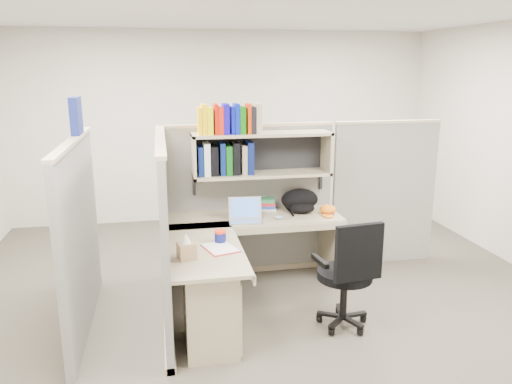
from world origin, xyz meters
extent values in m
plane|color=#38342B|center=(0.00, 0.00, 0.00)|extent=(6.00, 6.00, 0.00)
plane|color=beige|center=(0.00, 3.00, 1.35)|extent=(6.00, 0.00, 6.00)
plane|color=beige|center=(0.00, -3.00, 1.35)|extent=(6.00, 0.00, 6.00)
plane|color=silver|center=(0.00, 0.00, 2.70)|extent=(6.00, 6.00, 0.00)
cube|color=slate|center=(0.00, 0.90, 0.80)|extent=(1.80, 0.06, 1.60)
cube|color=tan|center=(0.00, 0.90, 1.61)|extent=(1.80, 0.08, 0.03)
cube|color=slate|center=(-0.90, 0.00, 0.80)|extent=(0.06, 1.80, 1.60)
cube|color=tan|center=(-0.90, 0.00, 1.61)|extent=(0.08, 1.80, 0.03)
cube|color=slate|center=(-1.60, 0.00, 0.80)|extent=(0.06, 1.80, 1.60)
cube|color=slate|center=(1.55, 0.90, 0.80)|extent=(1.20, 0.06, 1.60)
cube|color=navy|center=(-1.60, 0.35, 1.79)|extent=(0.07, 0.27, 0.32)
cube|color=white|center=(-0.87, 0.15, 1.20)|extent=(0.00, 0.21, 0.28)
cube|color=gray|center=(0.10, 0.70, 1.55)|extent=(1.40, 0.34, 0.03)
cube|color=gray|center=(0.10, 0.70, 1.14)|extent=(1.40, 0.34, 0.03)
cube|color=gray|center=(-0.58, 0.70, 1.34)|extent=(0.03, 0.34, 0.44)
cube|color=gray|center=(0.78, 0.70, 1.34)|extent=(0.03, 0.34, 0.44)
cube|color=black|center=(0.10, 0.86, 1.34)|extent=(1.38, 0.01, 0.41)
cube|color=#F2B705|center=(-0.52, 0.68, 1.69)|extent=(0.03, 0.20, 0.26)
cube|color=#F5BC05|center=(-0.48, 0.68, 1.71)|extent=(0.05, 0.20, 0.29)
cube|color=#EBE304|center=(-0.42, 0.68, 1.69)|extent=(0.06, 0.20, 0.26)
cube|color=#AE1106|center=(-0.36, 0.68, 1.71)|extent=(0.04, 0.20, 0.29)
cube|color=red|center=(-0.32, 0.68, 1.69)|extent=(0.05, 0.20, 0.26)
cube|color=#12059E|center=(-0.27, 0.68, 1.71)|extent=(0.06, 0.20, 0.29)
cube|color=#050E9A|center=(-0.20, 0.68, 1.69)|extent=(0.04, 0.20, 0.26)
cube|color=#041B90|center=(-0.16, 0.68, 1.71)|extent=(0.04, 0.20, 0.29)
cube|color=#0E5D06|center=(-0.11, 0.68, 1.69)|extent=(0.06, 0.20, 0.26)
cube|color=red|center=(-0.04, 0.68, 1.71)|extent=(0.04, 0.20, 0.29)
cube|color=black|center=(0.00, 0.68, 1.69)|extent=(0.05, 0.20, 0.26)
cube|color=tan|center=(0.05, 0.68, 1.71)|extent=(0.06, 0.20, 0.29)
cube|color=#081751|center=(-0.52, 0.72, 1.30)|extent=(0.05, 0.24, 0.29)
cube|color=silver|center=(-0.46, 0.72, 1.31)|extent=(0.06, 0.24, 0.32)
cube|color=black|center=(-0.39, 0.72, 1.30)|extent=(0.07, 0.24, 0.29)
cube|color=#071748|center=(-0.30, 0.72, 1.31)|extent=(0.05, 0.24, 0.32)
cube|color=#0A4C0E|center=(-0.24, 0.72, 1.30)|extent=(0.06, 0.24, 0.29)
cube|color=black|center=(-0.17, 0.72, 1.31)|extent=(0.07, 0.24, 0.32)
cube|color=gray|center=(-0.09, 0.72, 1.30)|extent=(0.05, 0.24, 0.29)
cube|color=#07124A|center=(-0.03, 0.72, 1.31)|extent=(0.06, 0.24, 0.32)
cube|color=gray|center=(0.00, 0.57, 0.71)|extent=(1.74, 0.60, 0.03)
cube|color=gray|center=(-0.57, -0.20, 0.71)|extent=(0.60, 1.34, 0.03)
cube|color=gray|center=(0.00, 0.27, 0.68)|extent=(1.74, 0.02, 0.07)
cube|color=gray|center=(-0.27, -0.20, 0.68)|extent=(0.02, 1.34, 0.07)
cube|color=gray|center=(-0.57, -0.55, 0.34)|extent=(0.40, 0.55, 0.68)
cube|color=tan|center=(-0.36, -0.55, 0.54)|extent=(0.02, 0.50, 0.16)
cube|color=tan|center=(-0.36, -0.55, 0.36)|extent=(0.02, 0.50, 0.16)
cube|color=tan|center=(-0.36, -0.55, 0.14)|extent=(0.02, 0.50, 0.22)
cube|color=#B2B2B7|center=(-0.35, -0.55, 0.54)|extent=(0.01, 0.12, 0.01)
cube|color=gray|center=(0.80, 0.60, 0.35)|extent=(0.03, 0.55, 0.70)
cylinder|color=navy|center=(-0.43, -0.12, 0.77)|extent=(0.10, 0.10, 0.09)
cylinder|color=red|center=(-0.43, -0.12, 0.82)|extent=(0.10, 0.10, 0.02)
ellipsoid|color=#7B8CAF|center=(0.22, 0.44, 0.75)|extent=(0.10, 0.07, 0.03)
cylinder|color=silver|center=(-0.07, 0.75, 0.78)|extent=(0.07, 0.07, 0.10)
cylinder|color=black|center=(0.59, -0.44, 0.48)|extent=(0.47, 0.47, 0.07)
cube|color=black|center=(0.62, -0.65, 0.76)|extent=(0.41, 0.10, 0.47)
cylinder|color=black|center=(0.59, -0.44, 0.29)|extent=(0.06, 0.06, 0.41)
cylinder|color=black|center=(0.59, -0.44, 0.05)|extent=(0.45, 0.45, 0.10)
cube|color=black|center=(0.36, -0.47, 0.64)|extent=(0.07, 0.27, 0.04)
cube|color=black|center=(0.82, -0.41, 0.64)|extent=(0.07, 0.27, 0.04)
camera|label=1|loc=(-0.89, -4.17, 2.20)|focal=35.00mm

